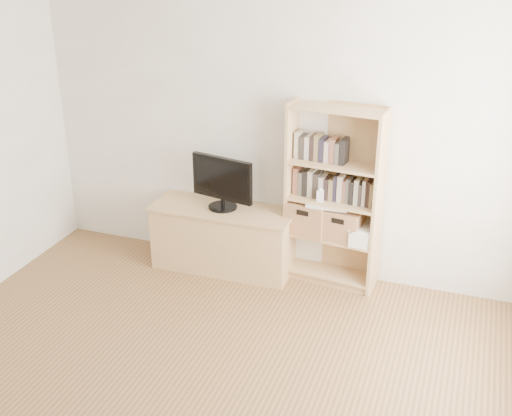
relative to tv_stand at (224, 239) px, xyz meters
The scene contains 12 objects.
back_wall 1.14m from the tv_stand, 26.93° to the left, with size 4.50×0.02×2.60m, color beige.
ceiling 3.27m from the tv_stand, 78.31° to the right, with size 4.50×5.00×0.01m, color white.
tv_stand is the anchor object (origin of this frame).
bookshelf 1.12m from the tv_stand, ahead, with size 0.81×0.29×1.62m, color tan.
television 0.56m from the tv_stand, behind, with size 0.61×0.05×0.48m, color black.
books_row_mid 1.17m from the tv_stand, ahead, with size 0.81×0.16×0.22m, color brown.
books_row_upper 1.25m from the tv_stand, ahead, with size 0.41×0.15×0.21m, color brown.
baby_monitor 1.05m from the tv_stand, ahead, with size 0.05×0.03×0.10m, color white.
basket_left 0.84m from the tv_stand, ahead, with size 0.36×0.29×0.29m, color #926542.
basket_right 1.13m from the tv_stand, ahead, with size 0.34×0.28×0.28m, color #926542.
laptop 1.07m from the tv_stand, ahead, with size 0.36×0.25×0.03m, color silver.
magazine_stack 1.29m from the tv_stand, ahead, with size 0.20×0.28×0.13m, color beige.
Camera 1 is at (1.60, -2.63, 2.95)m, focal length 45.00 mm.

